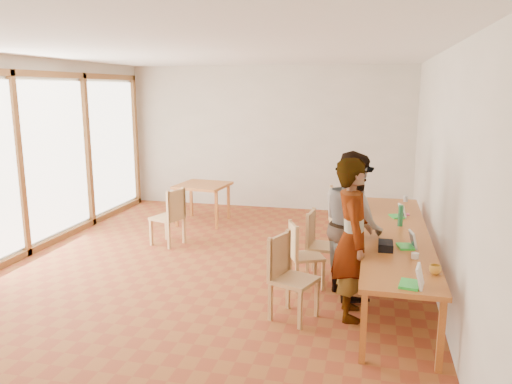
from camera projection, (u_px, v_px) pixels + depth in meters
The scene contains 24 objects.
ground at pixel (209, 271), 7.03m from camera, with size 8.00×8.00×0.00m, color brown.
wall_back at pixel (268, 138), 10.54m from camera, with size 6.00×0.10×3.00m, color beige.
wall_right at pixel (442, 175), 6.06m from camera, with size 0.10×8.00×3.00m, color beige.
window_wall at pixel (18, 159), 7.40m from camera, with size 0.10×8.00×3.00m, color white.
ceiling at pixel (205, 49), 6.42m from camera, with size 6.00×8.00×0.04m, color white.
communal_table at pixel (396, 235), 6.31m from camera, with size 0.80×4.00×0.75m.
side_table at pixel (203, 188), 9.47m from camera, with size 0.90×0.90×0.75m.
chair_near at pixel (286, 267), 5.53m from camera, with size 0.57×0.57×0.50m.
chair_mid at pixel (300, 248), 6.37m from camera, with size 0.52×0.52×0.46m.
chair_far at pixel (317, 237), 6.73m from camera, with size 0.46×0.46×0.49m.
chair_empty at pixel (340, 213), 7.72m from camera, with size 0.60×0.60×0.55m.
chair_spare at pixel (172, 211), 8.08m from camera, with size 0.55×0.55×0.50m.
person_near at pixel (352, 239), 5.48m from camera, with size 0.66×0.43×1.80m, color gray.
person_mid at pixel (352, 224), 6.11m from camera, with size 0.87×0.68×1.79m, color gray.
person_far at pixel (353, 207), 7.52m from camera, with size 1.01×0.58×1.56m, color gray.
laptop_near at pixel (415, 281), 4.55m from camera, with size 0.24×0.27×0.20m.
laptop_mid at pixel (409, 243), 5.66m from camera, with size 0.23×0.26×0.19m.
laptop_far at pixel (399, 214), 7.01m from camera, with size 0.25×0.26×0.18m.
yellow_mug at pixel (435, 270), 4.85m from camera, with size 0.12×0.12×0.09m, color gold.
green_bottle at pixel (401, 216), 6.53m from camera, with size 0.07×0.07×0.28m, color #1F7241.
clear_glass at pixel (406, 199), 7.98m from camera, with size 0.07×0.07×0.09m, color silver.
condiment_cup at pixel (415, 256), 5.30m from camera, with size 0.08×0.08×0.06m, color white.
pink_phone at pixel (408, 214), 7.14m from camera, with size 0.05×0.10×0.01m, color #F4468E.
black_pouch at pixel (386, 246), 5.59m from camera, with size 0.16×0.26×0.09m, color black.
Camera 1 is at (2.17, -6.33, 2.52)m, focal length 35.00 mm.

